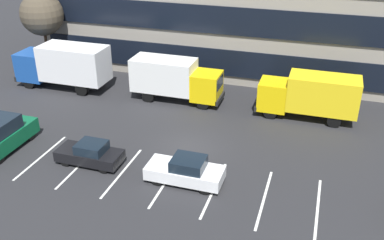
% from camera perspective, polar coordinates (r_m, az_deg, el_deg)
% --- Properties ---
extents(ground_plane, '(120.00, 120.00, 0.00)m').
position_cam_1_polar(ground_plane, '(28.29, -0.50, -3.58)').
color(ground_plane, '#262628').
extents(lot_markings, '(16.94, 5.40, 0.01)m').
position_cam_1_polar(lot_markings, '(25.13, -3.35, -7.93)').
color(lot_markings, silver).
rests_on(lot_markings, ground_plane).
extents(box_truck_yellow_all, '(7.16, 2.37, 3.32)m').
position_cam_1_polar(box_truck_yellow_all, '(32.42, 15.24, 3.26)').
color(box_truck_yellow_all, yellow).
rests_on(box_truck_yellow_all, ground_plane).
extents(box_truck_yellow, '(7.22, 2.39, 3.35)m').
position_cam_1_polar(box_truck_yellow, '(34.28, -2.28, 5.54)').
color(box_truck_yellow, yellow).
rests_on(box_truck_yellow, ground_plane).
extents(box_truck_blue, '(8.07, 2.67, 3.74)m').
position_cam_1_polar(box_truck_blue, '(38.18, -16.49, 7.06)').
color(box_truck_blue, '#194799').
rests_on(box_truck_blue, ground_plane).
extents(sedan_black, '(4.00, 1.67, 1.43)m').
position_cam_1_polar(sedan_black, '(26.98, -13.24, -4.33)').
color(sedan_black, black).
rests_on(sedan_black, ground_plane).
extents(suv_forest, '(2.02, 4.77, 2.16)m').
position_cam_1_polar(suv_forest, '(30.08, -23.75, -1.82)').
color(suv_forest, '#0C5933').
rests_on(suv_forest, ground_plane).
extents(sedan_white, '(4.37, 1.83, 1.56)m').
position_cam_1_polar(sedan_white, '(24.59, -0.83, -6.68)').
color(sedan_white, white).
rests_on(sedan_white, ground_plane).
extents(bare_tree, '(3.84, 3.84, 7.20)m').
position_cam_1_polar(bare_tree, '(42.15, -19.13, 12.99)').
color(bare_tree, '#473323').
rests_on(bare_tree, ground_plane).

